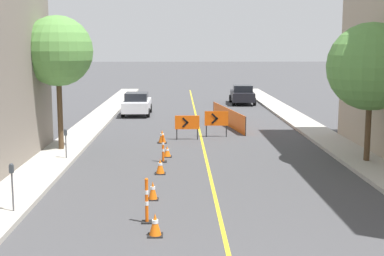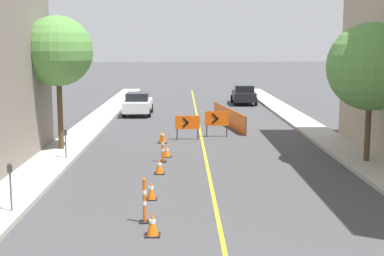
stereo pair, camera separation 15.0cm
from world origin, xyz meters
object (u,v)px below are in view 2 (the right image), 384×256
at_px(delineator_post_front, 144,203).
at_px(parked_car_curb_mid, 244,94).
at_px(parking_meter_near_curb, 10,177).
at_px(parked_car_curb_near, 138,104).
at_px(arrow_barricade_secondary, 217,119).
at_px(arrow_barricade_primary, 187,123).
at_px(delineator_post_rear, 163,150).
at_px(street_tree_left_near, 58,51).
at_px(traffic_cone_farthest, 162,137).
at_px(traffic_cone_third, 151,191).
at_px(parking_meter_far_curb, 65,137).
at_px(street_tree_right_near, 371,67).
at_px(traffic_cone_fourth, 159,166).
at_px(traffic_cone_fifth, 167,151).
at_px(traffic_cone_second, 152,225).

xyz_separation_m(delineator_post_front, parked_car_curb_mid, (6.17, 30.06, 0.24)).
xyz_separation_m(delineator_post_front, parking_meter_near_curb, (-3.88, 0.65, 0.59)).
xyz_separation_m(parked_car_curb_near, parked_car_curb_mid, (8.25, 6.90, 0.00)).
distance_m(arrow_barricade_secondary, parking_meter_near_curb, 14.92).
distance_m(arrow_barricade_primary, parked_car_curb_mid, 17.62).
relative_size(delineator_post_rear, parked_car_curb_near, 0.27).
distance_m(delineator_post_rear, street_tree_left_near, 6.66).
bearing_deg(traffic_cone_farthest, traffic_cone_third, -89.87).
relative_size(parking_meter_near_curb, parking_meter_far_curb, 1.13).
xyz_separation_m(arrow_barricade_secondary, parking_meter_far_curb, (-6.77, -6.01, 0.08)).
relative_size(parked_car_curb_near, parking_meter_far_curb, 3.46).
height_order(traffic_cone_third, parking_meter_near_curb, parking_meter_near_curb).
bearing_deg(traffic_cone_third, delineator_post_rear, 88.34).
distance_m(traffic_cone_farthest, street_tree_right_near, 10.64).
bearing_deg(street_tree_left_near, traffic_cone_farthest, 25.71).
height_order(traffic_cone_farthest, delineator_post_front, delineator_post_front).
distance_m(parked_car_curb_mid, parking_meter_far_curb, 24.30).
relative_size(traffic_cone_fourth, traffic_cone_fifth, 1.22).
relative_size(parking_meter_near_curb, street_tree_left_near, 0.23).
xyz_separation_m(traffic_cone_fifth, parking_meter_near_curb, (-4.24, -8.18, 0.91)).
height_order(delineator_post_rear, parking_meter_far_curb, parking_meter_far_curb).
bearing_deg(arrow_barricade_secondary, parked_car_curb_near, 119.74).
distance_m(arrow_barricade_primary, parking_meter_near_curb, 13.51).
distance_m(traffic_cone_third, delineator_post_rear, 5.56).
bearing_deg(traffic_cone_second, street_tree_left_near, 113.54).
height_order(traffic_cone_farthest, arrow_barricade_primary, arrow_barricade_primary).
bearing_deg(traffic_cone_fourth, parked_car_curb_mid, 76.18).
height_order(traffic_cone_third, delineator_post_rear, delineator_post_rear).
xyz_separation_m(traffic_cone_third, street_tree_right_near, (8.61, 4.97, 3.72)).
bearing_deg(parked_car_curb_mid, delineator_post_front, -98.87).
bearing_deg(traffic_cone_third, traffic_cone_farthest, 90.13).
bearing_deg(parked_car_curb_near, traffic_cone_farthest, -79.30).
bearing_deg(street_tree_right_near, traffic_cone_fifth, 168.89).
bearing_deg(traffic_cone_farthest, street_tree_left_near, -154.29).
distance_m(traffic_cone_third, parked_car_curb_mid, 28.50).
xyz_separation_m(arrow_barricade_secondary, parking_meter_near_curb, (-6.77, -13.29, 0.19)).
relative_size(traffic_cone_second, parked_car_curb_near, 0.14).
xyz_separation_m(street_tree_left_near, street_tree_right_near, (13.20, -2.80, -0.59)).
bearing_deg(traffic_cone_fourth, street_tree_right_near, 10.10).
relative_size(traffic_cone_farthest, parking_meter_far_curb, 0.54).
distance_m(arrow_barricade_secondary, parking_meter_far_curb, 9.05).
bearing_deg(arrow_barricade_secondary, traffic_cone_fifth, -114.90).
relative_size(traffic_cone_second, traffic_cone_fourth, 1.01).
bearing_deg(parking_meter_far_curb, traffic_cone_fourth, -29.05).
relative_size(delineator_post_rear, parking_meter_near_curb, 0.84).
xyz_separation_m(arrow_barricade_primary, arrow_barricade_secondary, (1.58, 0.83, 0.09)).
xyz_separation_m(traffic_cone_second, parking_meter_near_curb, (-4.16, 1.70, 0.85)).
distance_m(traffic_cone_third, traffic_cone_farthest, 9.98).
bearing_deg(street_tree_right_near, traffic_cone_fourth, -169.90).
bearing_deg(traffic_cone_second, arrow_barricade_secondary, 80.12).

